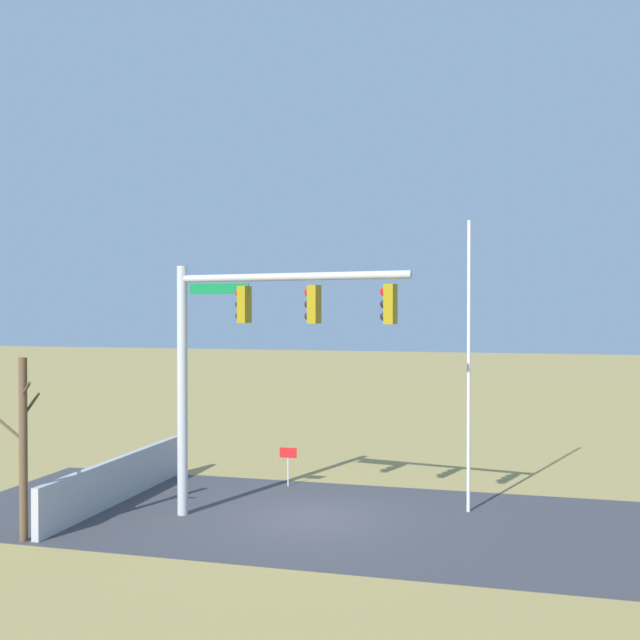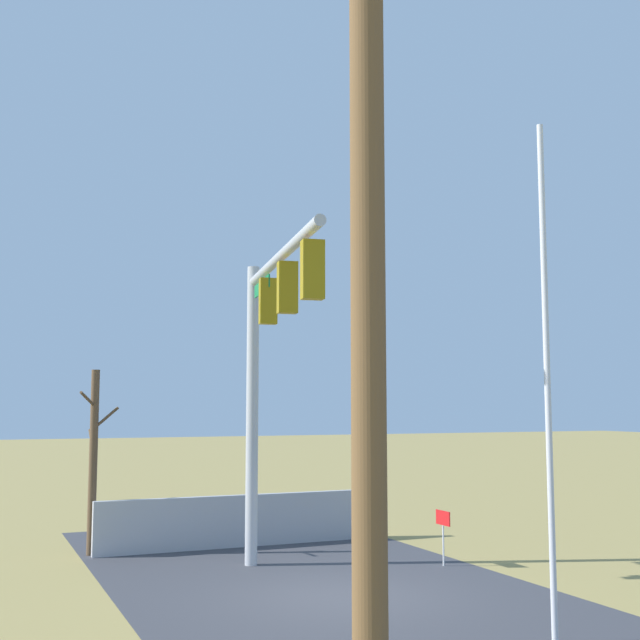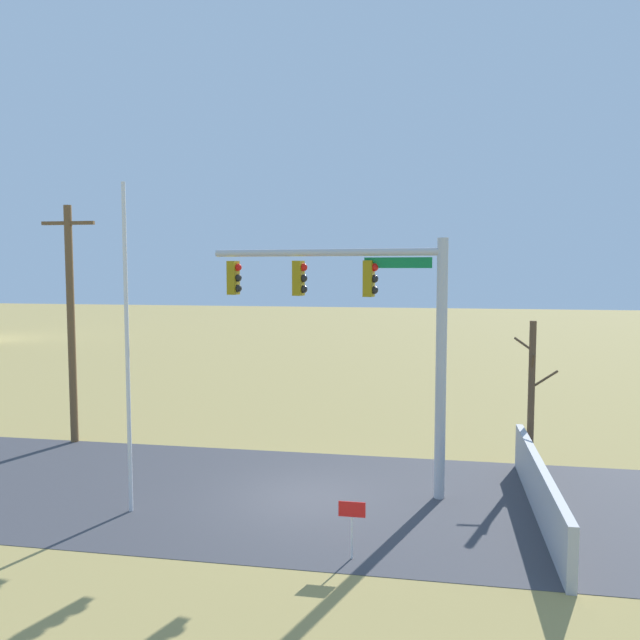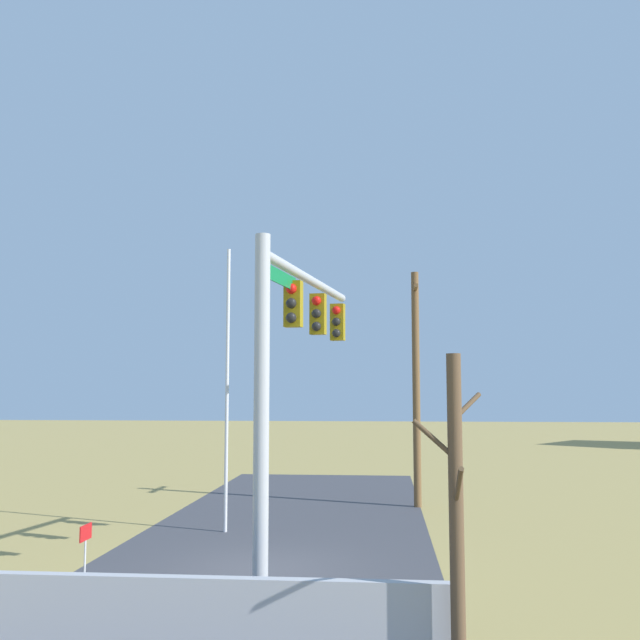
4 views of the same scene
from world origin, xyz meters
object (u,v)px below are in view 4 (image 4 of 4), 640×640
(bare_tree, at_px, (456,514))
(flagpole, at_px, (227,388))
(signal_mast, at_px, (293,348))
(open_sign, at_px, (86,540))
(utility_pole, at_px, (416,383))

(bare_tree, bearing_deg, flagpole, -152.11)
(signal_mast, xyz_separation_m, open_sign, (0.09, -4.24, -3.91))
(signal_mast, relative_size, bare_tree, 1.53)
(flagpole, bearing_deg, open_sign, -15.94)
(flagpole, bearing_deg, bare_tree, 27.89)
(signal_mast, relative_size, utility_pole, 0.84)
(bare_tree, distance_m, open_sign, 8.48)
(utility_pole, bearing_deg, flagpole, -48.89)
(signal_mast, distance_m, flagpole, 6.25)
(open_sign, bearing_deg, flagpole, 164.06)
(utility_pole, distance_m, bare_tree, 15.24)
(flagpole, relative_size, utility_pole, 0.99)
(open_sign, bearing_deg, bare_tree, 57.39)
(flagpole, relative_size, bare_tree, 1.81)
(signal_mast, height_order, utility_pole, utility_pole)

